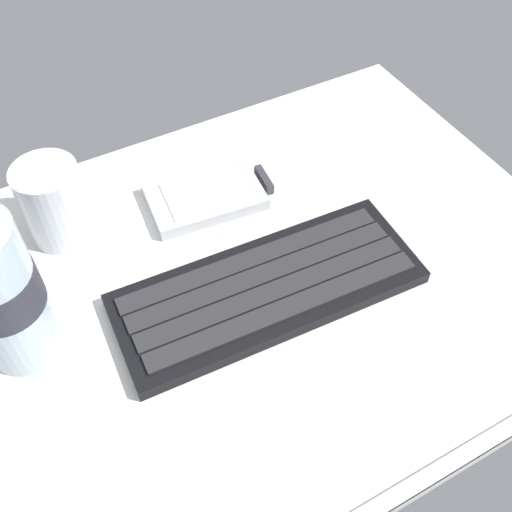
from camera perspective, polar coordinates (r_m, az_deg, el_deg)
ground_plane at (r=58.42cm, az=0.11°, el=-2.63°), size 64.00×48.00×2.80cm
keyboard at (r=55.82cm, az=0.96°, el=-3.15°), size 29.53×12.48×1.70cm
handheld_device at (r=64.29cm, az=-4.38°, el=5.90°), size 13.32×8.79×1.50cm
juice_cup at (r=61.81cm, az=-18.74°, el=4.64°), size 6.40×6.40×8.50cm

